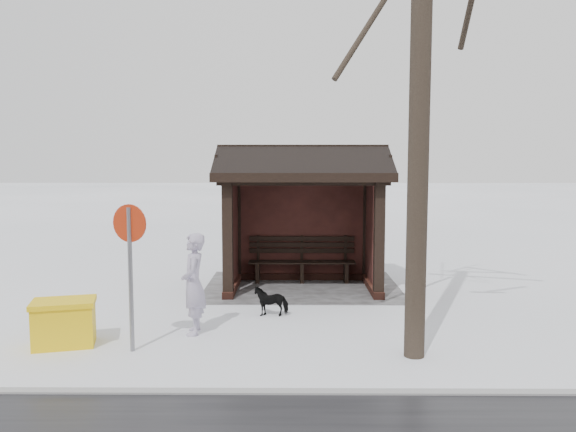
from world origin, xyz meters
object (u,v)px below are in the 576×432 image
(pedestrian, at_px, (193,284))
(road_sign, at_px, (130,245))
(grit_bin, at_px, (64,323))
(bus_shelter, at_px, (302,188))
(dog, at_px, (271,301))

(pedestrian, height_order, road_sign, road_sign)
(grit_bin, relative_size, road_sign, 0.48)
(pedestrian, xyz_separation_m, road_sign, (0.75, 0.83, 0.75))
(grit_bin, height_order, road_sign, road_sign)
(bus_shelter, xyz_separation_m, grit_bin, (3.62, 3.93, -1.82))
(pedestrian, relative_size, road_sign, 0.75)
(pedestrian, xyz_separation_m, dog, (-1.19, -1.09, -0.55))
(road_sign, bearing_deg, grit_bin, 8.27)
(road_sign, bearing_deg, pedestrian, -112.55)
(bus_shelter, relative_size, road_sign, 1.69)
(bus_shelter, distance_m, pedestrian, 4.01)
(dog, height_order, grit_bin, grit_bin)
(pedestrian, distance_m, dog, 1.71)
(bus_shelter, distance_m, grit_bin, 5.64)
(dog, relative_size, grit_bin, 0.59)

